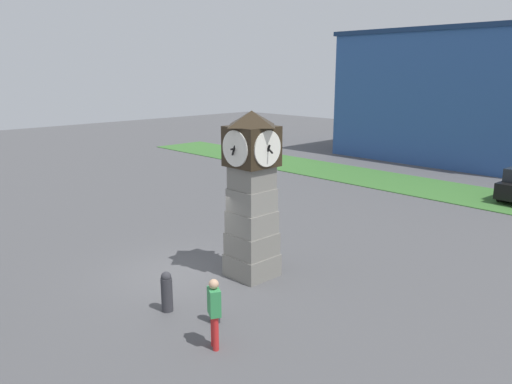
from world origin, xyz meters
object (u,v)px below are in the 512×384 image
(pedestrian_near_bench, at_px, (214,309))
(bollard_mid_row, at_px, (167,291))
(clock_tower, at_px, (252,195))
(bollard_near_tower, at_px, (215,305))

(pedestrian_near_bench, bearing_deg, bollard_mid_row, 173.65)
(clock_tower, relative_size, pedestrian_near_bench, 3.01)
(bollard_mid_row, relative_size, pedestrian_near_bench, 0.65)
(clock_tower, distance_m, pedestrian_near_bench, 4.49)
(bollard_mid_row, bearing_deg, pedestrian_near_bench, -6.35)
(clock_tower, bearing_deg, bollard_near_tower, -61.03)
(bollard_near_tower, height_order, bollard_mid_row, bollard_mid_row)
(bollard_near_tower, bearing_deg, pedestrian_near_bench, -39.53)
(bollard_near_tower, bearing_deg, clock_tower, 118.97)
(clock_tower, height_order, bollard_mid_row, clock_tower)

